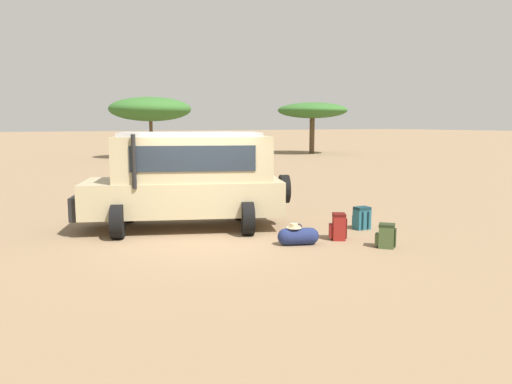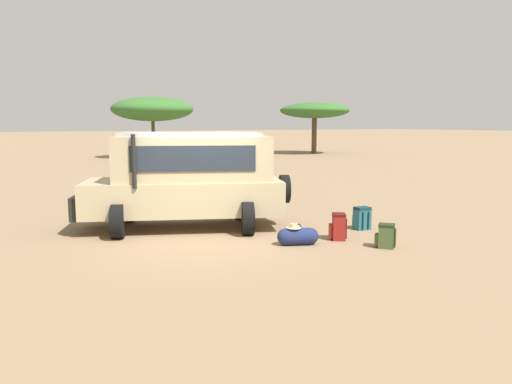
# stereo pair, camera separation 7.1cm
# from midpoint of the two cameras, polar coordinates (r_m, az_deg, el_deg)

# --- Properties ---
(ground_plane) EXTENTS (320.00, 320.00, 0.00)m
(ground_plane) POSITION_cam_midpoint_polar(r_m,az_deg,el_deg) (11.61, -5.46, -5.43)
(ground_plane) COLOR #8C7051
(safari_vehicle) EXTENTS (5.40, 3.77, 2.44)m
(safari_vehicle) POSITION_cam_midpoint_polar(r_m,az_deg,el_deg) (12.72, -7.63, 1.62)
(safari_vehicle) COLOR tan
(safari_vehicle) RESTS_ON ground_plane
(backpack_beside_front_wheel) EXTENTS (0.47, 0.47, 0.52)m
(backpack_beside_front_wheel) POSITION_cam_midpoint_polar(r_m,az_deg,el_deg) (11.12, 14.79, -4.91)
(backpack_beside_front_wheel) COLOR #42562D
(backpack_beside_front_wheel) RESTS_ON ground_plane
(backpack_cluster_center) EXTENTS (0.47, 0.46, 0.61)m
(backpack_cluster_center) POSITION_cam_midpoint_polar(r_m,az_deg,el_deg) (11.64, 9.55, -3.97)
(backpack_cluster_center) COLOR maroon
(backpack_cluster_center) RESTS_ON ground_plane
(backpack_near_rear_wheel) EXTENTS (0.40, 0.40, 0.57)m
(backpack_near_rear_wheel) POSITION_cam_midpoint_polar(r_m,az_deg,el_deg) (12.90, 12.15, -2.97)
(backpack_near_rear_wheel) COLOR #235B6B
(backpack_near_rear_wheel) RESTS_ON ground_plane
(duffel_bag_low_black_case) EXTENTS (0.89, 0.57, 0.48)m
(duffel_bag_low_black_case) POSITION_cam_midpoint_polar(r_m,az_deg,el_deg) (11.07, 4.98, -5.05)
(duffel_bag_low_black_case) COLOR navy
(duffel_bag_low_black_case) RESTS_ON ground_plane
(acacia_tree_left_mid) EXTENTS (6.30, 5.59, 4.65)m
(acacia_tree_left_mid) POSITION_cam_midpoint_polar(r_m,az_deg,el_deg) (39.56, -11.68, 9.25)
(acacia_tree_left_mid) COLOR brown
(acacia_tree_left_mid) RESTS_ON ground_plane
(acacia_tree_centre_back) EXTENTS (5.98, 6.23, 4.44)m
(acacia_tree_centre_back) POSITION_cam_midpoint_polar(r_m,az_deg,el_deg) (44.29, 6.75, 9.22)
(acacia_tree_centre_back) COLOR brown
(acacia_tree_centre_back) RESTS_ON ground_plane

